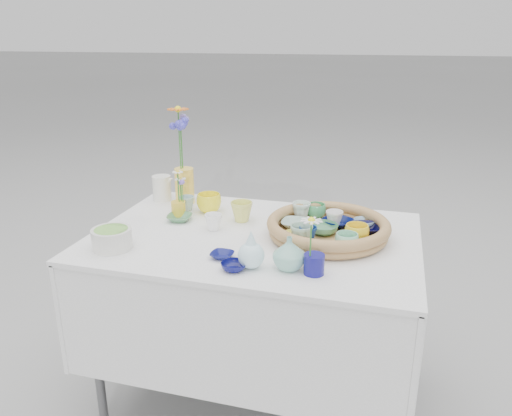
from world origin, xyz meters
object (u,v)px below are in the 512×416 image
(display_table, at_px, (255,395))
(wicker_tray, at_px, (328,228))
(bud_vase_seafoam, at_px, (289,253))
(tall_vase_yellow, at_px, (185,186))

(display_table, distance_m, wicker_tray, 0.85)
(display_table, relative_size, bud_vase_seafoam, 10.94)
(wicker_tray, height_order, tall_vase_yellow, tall_vase_yellow)
(display_table, bearing_deg, tall_vase_yellow, 144.89)
(display_table, xyz_separation_m, tall_vase_yellow, (-0.42, 0.30, 0.85))
(wicker_tray, bearing_deg, bud_vase_seafoam, -105.96)
(bud_vase_seafoam, relative_size, tall_vase_yellow, 0.70)
(display_table, height_order, bud_vase_seafoam, bud_vase_seafoam)
(display_table, bearing_deg, bud_vase_seafoam, -53.40)
(wicker_tray, relative_size, tall_vase_yellow, 2.88)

